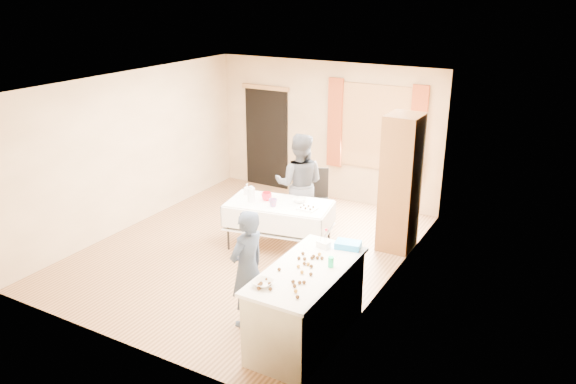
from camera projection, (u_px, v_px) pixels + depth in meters
The scene contains 29 objects.
floor at pixel (247, 250), 8.77m from camera, with size 4.50×5.50×0.02m, color #9E7047.
ceiling at pixel (243, 82), 7.87m from camera, with size 4.50×5.50×0.02m, color white.
wall_back at pixel (326, 131), 10.58m from camera, with size 4.50×0.02×2.60m, color tan.
wall_front at pixel (104, 239), 6.06m from camera, with size 4.50×0.02×2.60m, color tan.
wall_left at pixel (132, 150), 9.36m from camera, with size 0.02×5.50×2.60m, color tan.
wall_right at pixel (391, 197), 7.28m from camera, with size 0.02×5.50×2.60m, color tan.
window_frame at pixel (376, 127), 10.02m from camera, with size 1.32×0.06×1.52m, color olive.
window_pane at pixel (376, 127), 10.00m from camera, with size 1.20×0.02×1.40m, color white.
curtain_left at pixel (335, 123), 10.33m from camera, with size 0.28×0.06×1.65m, color brown.
curtain_right at pixel (418, 133), 9.62m from camera, with size 0.28×0.06×1.65m, color brown.
doorway at pixel (267, 138), 11.25m from camera, with size 0.95×0.04×2.00m, color black.
door_lintel at pixel (265, 87), 10.88m from camera, with size 1.05×0.06×0.08m, color olive.
cabinet at pixel (401, 183), 8.50m from camera, with size 0.50×0.60×2.12m, color brown.
counter at pixel (307, 304), 6.41m from camera, with size 0.80×1.68×0.91m.
party_table at pixel (279, 221), 8.70m from camera, with size 1.72×1.10×0.75m.
chair at pixel (316, 209), 9.57m from camera, with size 0.53×0.53×0.98m.
girl at pixel (247, 269), 6.62m from camera, with size 0.44×0.59×1.47m, color #232F44.
woman at pixel (299, 184), 9.11m from camera, with size 0.99×0.89×1.69m, color black.
soda_can at pixel (331, 262), 6.28m from camera, with size 0.07×0.07×0.12m, color #129858.
mixing_bowl at pixel (263, 283), 5.90m from camera, with size 0.23×0.23×0.05m, color white.
foam_block at pixel (323, 245), 6.74m from camera, with size 0.15×0.10×0.08m, color white.
blue_basket at pixel (348, 245), 6.74m from camera, with size 0.30×0.20×0.08m, color #1F8BE4.
pitcher at pixel (251, 195), 8.61m from camera, with size 0.11×0.11×0.22m, color silver.
cup_red at pixel (267, 196), 8.68m from camera, with size 0.21×0.21×0.12m, color red.
cup_rainbow at pixel (273, 203), 8.43m from camera, with size 0.15×0.15×0.12m, color red.
small_bowl at pixel (300, 200), 8.61m from camera, with size 0.20×0.20×0.06m, color white.
pastry_tray at pixel (307, 209), 8.34m from camera, with size 0.28×0.20×0.02m, color white.
bottle at pixel (247, 189), 8.90m from camera, with size 0.09×0.09×0.18m, color white.
cake_balls at pixel (296, 272), 6.14m from camera, with size 0.51×1.06×0.04m.
Camera 1 is at (4.44, -6.59, 3.88)m, focal length 35.00 mm.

